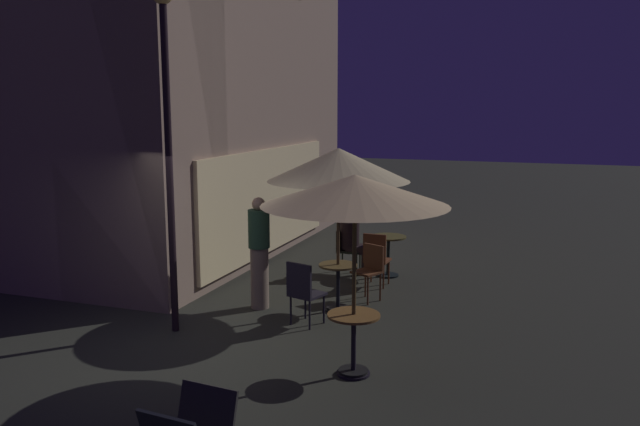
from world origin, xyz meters
The scene contains 14 objects.
ground_plane centered at (0.00, 0.00, 0.00)m, with size 60.00×60.00×0.00m, color #272821.
cafe_building centered at (3.98, 3.17, 4.18)m, with size 8.33×7.63×8.38m.
street_lamp_near_corner centered at (0.71, 0.38, 3.08)m, with size 0.29×0.29×4.77m.
cafe_table_0 centered at (0.11, -2.45, 0.51)m, with size 0.63×0.63×0.75m.
cafe_table_1 centered at (2.35, -1.53, 0.49)m, with size 0.60×0.60×0.75m.
cafe_table_2 centered at (4.61, -1.79, 0.53)m, with size 0.66×0.66×0.77m.
patio_umbrella_0 centered at (0.11, -2.45, 2.22)m, with size 2.18×2.18×2.41m.
patio_umbrella_1 centered at (2.35, -1.53, 2.28)m, with size 2.17×2.17×2.55m.
cafe_chair_0 centered at (1.50, -1.27, 0.56)m, with size 0.54×0.54×0.96m.
cafe_chair_1 centered at (3.06, -1.86, 0.56)m, with size 0.53×0.53×0.92m.
cafe_chair_2 centered at (4.54, -0.96, 0.52)m, with size 0.47×0.47×0.85m.
cafe_chair_3 centered at (3.83, -1.75, 0.57)m, with size 0.43×0.43×0.97m.
patron_seated_0 centered at (4.55, -1.10, 0.70)m, with size 0.40×0.55×1.22m.
patron_standing_1 centered at (2.07, -0.32, 0.90)m, with size 0.34×0.34×1.77m.
Camera 1 is at (-6.88, -4.51, 3.21)m, focal length 36.12 mm.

